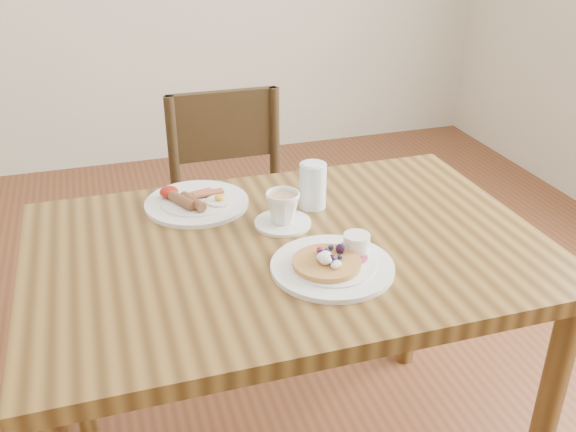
# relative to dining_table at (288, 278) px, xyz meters

# --- Properties ---
(dining_table) EXTENTS (1.20, 0.80, 0.75)m
(dining_table) POSITION_rel_dining_table_xyz_m (0.00, 0.00, 0.00)
(dining_table) COLOR brown
(dining_table) RESTS_ON ground
(chair_far) EXTENTS (0.42, 0.42, 0.88)m
(chair_far) POSITION_rel_dining_table_xyz_m (0.03, 0.70, -0.16)
(chair_far) COLOR #312112
(chair_far) RESTS_ON ground
(pancake_plate) EXTENTS (0.27, 0.27, 0.06)m
(pancake_plate) POSITION_rel_dining_table_xyz_m (0.06, -0.14, 0.11)
(pancake_plate) COLOR white
(pancake_plate) RESTS_ON dining_table
(breakfast_plate) EXTENTS (0.27, 0.27, 0.04)m
(breakfast_plate) POSITION_rel_dining_table_xyz_m (-0.17, 0.26, 0.11)
(breakfast_plate) COLOR white
(breakfast_plate) RESTS_ON dining_table
(teacup_saucer) EXTENTS (0.14, 0.14, 0.09)m
(teacup_saucer) POSITION_rel_dining_table_xyz_m (0.02, 0.09, 0.14)
(teacup_saucer) COLOR white
(teacup_saucer) RESTS_ON dining_table
(water_glass) EXTENTS (0.07, 0.07, 0.12)m
(water_glass) POSITION_rel_dining_table_xyz_m (0.12, 0.16, 0.16)
(water_glass) COLOR silver
(water_glass) RESTS_ON dining_table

